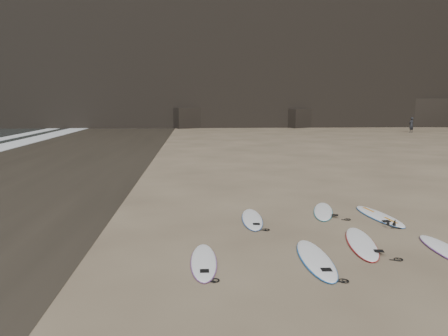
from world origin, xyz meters
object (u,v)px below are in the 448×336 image
object	(u,v)px
surfboard_7	(379,216)
person_a	(411,125)
surfboard_1	(316,259)
surfboard_6	(323,211)
surfboard_3	(448,251)
surfboard_5	(252,219)
surfboard_2	(361,243)
surfboard_0	(204,261)

from	to	relation	value
surfboard_7	person_a	distance (m)	37.16
surfboard_1	surfboard_6	distance (m)	4.22
surfboard_3	surfboard_7	distance (m)	3.05
surfboard_5	surfboard_2	bearing A→B (deg)	-41.42
surfboard_5	surfboard_7	distance (m)	3.77
surfboard_0	surfboard_2	distance (m)	3.90
surfboard_2	surfboard_7	world-z (taller)	surfboard_2
surfboard_5	person_a	world-z (taller)	person_a
surfboard_3	surfboard_5	world-z (taller)	surfboard_3
surfboard_0	person_a	distance (m)	42.64
surfboard_2	surfboard_5	size ratio (longest dim) A/B	1.09
surfboard_6	surfboard_7	distance (m)	1.62
surfboard_1	surfboard_5	size ratio (longest dim) A/B	1.10
surfboard_1	surfboard_5	bearing A→B (deg)	107.79
surfboard_2	surfboard_7	distance (m)	2.76
surfboard_3	surfboard_6	bearing A→B (deg)	116.30
surfboard_1	surfboard_5	xyz separation A→B (m)	(-0.95, 3.26, -0.00)
surfboard_7	person_a	bearing A→B (deg)	54.70
surfboard_7	surfboard_1	bearing A→B (deg)	-137.53
surfboard_5	person_a	distance (m)	39.13
surfboard_0	person_a	bearing A→B (deg)	58.27
surfboard_7	surfboard_6	bearing A→B (deg)	148.26
surfboard_2	surfboard_0	bearing A→B (deg)	-155.13
surfboard_3	surfboard_6	xyz separation A→B (m)	(-1.79, 3.71, -0.00)
person_a	surfboard_6	bearing A→B (deg)	34.54
person_a	surfboard_7	bearing A→B (deg)	37.02
surfboard_2	surfboard_6	bearing A→B (deg)	101.57
surfboard_7	surfboard_2	bearing A→B (deg)	-128.69
surfboard_0	surfboard_7	size ratio (longest dim) A/B	0.89
surfboard_0	person_a	size ratio (longest dim) A/B	1.38
person_a	surfboard_5	bearing A→B (deg)	32.19
surfboard_0	surfboard_3	size ratio (longest dim) A/B	0.94
surfboard_0	surfboard_5	size ratio (longest dim) A/B	0.96
surfboard_0	surfboard_6	world-z (taller)	surfboard_6
surfboard_0	surfboard_6	bearing A→B (deg)	47.08
surfboard_0	surfboard_5	bearing A→B (deg)	66.20
surfboard_1	surfboard_2	distance (m)	1.69
surfboard_1	surfboard_2	bearing A→B (deg)	36.72
surfboard_1	person_a	distance (m)	41.43
surfboard_6	surfboard_5	bearing A→B (deg)	-146.19
surfboard_5	surfboard_7	size ratio (longest dim) A/B	0.93
surfboard_6	surfboard_3	bearing A→B (deg)	-48.34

